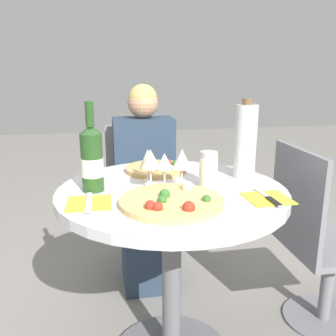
% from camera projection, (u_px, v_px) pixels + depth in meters
% --- Properties ---
extents(dining_table, '(0.88, 0.88, 0.78)m').
position_uv_depth(dining_table, '(172.00, 233.00, 1.48)').
color(dining_table, slate).
rests_on(dining_table, ground_plane).
extents(chair_behind_diner, '(0.43, 0.43, 0.88)m').
position_uv_depth(chair_behind_diner, '(143.00, 202.00, 2.32)').
color(chair_behind_diner, slate).
rests_on(chair_behind_diner, ground_plane).
extents(seated_diner, '(0.34, 0.41, 1.14)m').
position_uv_depth(seated_diner, '(146.00, 196.00, 2.16)').
color(seated_diner, '#28384C').
rests_on(seated_diner, ground_plane).
extents(chair_empty_side, '(0.43, 0.43, 0.88)m').
position_uv_depth(chair_empty_side, '(318.00, 244.00, 1.76)').
color(chair_empty_side, slate).
rests_on(chair_empty_side, ground_plane).
extents(pizza_large, '(0.35, 0.35, 0.05)m').
position_uv_depth(pizza_large, '(172.00, 201.00, 1.26)').
color(pizza_large, '#DBB26B').
rests_on(pizza_large, dining_table).
extents(pizza_small_far, '(0.27, 0.27, 0.05)m').
position_uv_depth(pizza_small_far, '(158.00, 169.00, 1.66)').
color(pizza_small_far, tan).
rests_on(pizza_small_far, dining_table).
extents(wine_bottle, '(0.08, 0.08, 0.33)m').
position_uv_depth(wine_bottle, '(92.00, 159.00, 1.37)').
color(wine_bottle, '#23471E').
rests_on(wine_bottle, dining_table).
extents(tall_carafe, '(0.09, 0.09, 0.33)m').
position_uv_depth(tall_carafe, '(246.00, 141.00, 1.54)').
color(tall_carafe, silver).
rests_on(tall_carafe, dining_table).
extents(sugar_shaker, '(0.07, 0.07, 0.14)m').
position_uv_depth(sugar_shaker, '(208.00, 169.00, 1.44)').
color(sugar_shaker, silver).
rests_on(sugar_shaker, dining_table).
extents(wine_glass_front_right, '(0.07, 0.07, 0.15)m').
position_uv_depth(wine_glass_front_right, '(182.00, 160.00, 1.40)').
color(wine_glass_front_right, silver).
rests_on(wine_glass_front_right, dining_table).
extents(wine_glass_back_left, '(0.07, 0.07, 0.14)m').
position_uv_depth(wine_glass_back_left, '(148.00, 160.00, 1.46)').
color(wine_glass_back_left, silver).
rests_on(wine_glass_back_left, dining_table).
extents(wine_glass_center, '(0.06, 0.06, 0.13)m').
position_uv_depth(wine_glass_center, '(164.00, 162.00, 1.43)').
color(wine_glass_center, silver).
rests_on(wine_glass_center, dining_table).
extents(wine_glass_front_left, '(0.07, 0.07, 0.16)m').
position_uv_depth(wine_glass_front_left, '(150.00, 160.00, 1.38)').
color(wine_glass_front_left, silver).
rests_on(wine_glass_front_left, dining_table).
extents(place_setting_left, '(0.15, 0.19, 0.01)m').
position_uv_depth(place_setting_left, '(89.00, 203.00, 1.26)').
color(place_setting_left, yellow).
rests_on(place_setting_left, dining_table).
extents(place_setting_right, '(0.15, 0.19, 0.01)m').
position_uv_depth(place_setting_right, '(268.00, 198.00, 1.31)').
color(place_setting_right, yellow).
rests_on(place_setting_right, dining_table).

